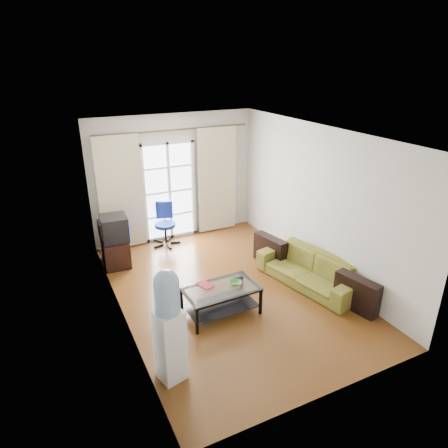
{
  "coord_description": "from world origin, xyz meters",
  "views": [
    {
      "loc": [
        -2.67,
        -5.32,
        3.75
      ],
      "look_at": [
        0.09,
        0.35,
        1.1
      ],
      "focal_mm": 32.0,
      "sensor_mm": 36.0,
      "label": 1
    }
  ],
  "objects_px": {
    "sofa": "(309,270)",
    "crt_tv": "(113,228)",
    "water_cooler": "(169,324)",
    "coffee_table": "(221,297)",
    "task_chair": "(166,232)",
    "tv_stand": "(115,251)"
  },
  "relations": [
    {
      "from": "sofa",
      "to": "crt_tv",
      "type": "height_order",
      "value": "crt_tv"
    },
    {
      "from": "coffee_table",
      "to": "task_chair",
      "type": "relative_size",
      "value": 1.28
    },
    {
      "from": "crt_tv",
      "to": "task_chair",
      "type": "bearing_deg",
      "value": 25.27
    },
    {
      "from": "coffee_table",
      "to": "crt_tv",
      "type": "distance_m",
      "value": 2.66
    },
    {
      "from": "sofa",
      "to": "coffee_table",
      "type": "distance_m",
      "value": 1.79
    },
    {
      "from": "task_chair",
      "to": "water_cooler",
      "type": "distance_m",
      "value": 3.99
    },
    {
      "from": "water_cooler",
      "to": "coffee_table",
      "type": "bearing_deg",
      "value": 26.99
    },
    {
      "from": "task_chair",
      "to": "water_cooler",
      "type": "relative_size",
      "value": 0.59
    },
    {
      "from": "crt_tv",
      "to": "water_cooler",
      "type": "xyz_separation_m",
      "value": [
        -0.01,
        -3.31,
        0.04
      ]
    },
    {
      "from": "sofa",
      "to": "water_cooler",
      "type": "distance_m",
      "value": 3.16
    },
    {
      "from": "sofa",
      "to": "coffee_table",
      "type": "xyz_separation_m",
      "value": [
        -1.79,
        -0.13,
        0.02
      ]
    },
    {
      "from": "sofa",
      "to": "crt_tv",
      "type": "distance_m",
      "value": 3.7
    },
    {
      "from": "sofa",
      "to": "water_cooler",
      "type": "xyz_separation_m",
      "value": [
        -2.93,
        -1.07,
        0.52
      ]
    },
    {
      "from": "sofa",
      "to": "task_chair",
      "type": "xyz_separation_m",
      "value": [
        -1.75,
        2.71,
        -0.02
      ]
    },
    {
      "from": "water_cooler",
      "to": "task_chair",
      "type": "bearing_deg",
      "value": 60.05
    },
    {
      "from": "task_chair",
      "to": "tv_stand",
      "type": "bearing_deg",
      "value": -142.12
    },
    {
      "from": "water_cooler",
      "to": "sofa",
      "type": "bearing_deg",
      "value": 7.46
    },
    {
      "from": "crt_tv",
      "to": "task_chair",
      "type": "xyz_separation_m",
      "value": [
        1.16,
        0.47,
        -0.49
      ]
    },
    {
      "from": "task_chair",
      "to": "water_cooler",
      "type": "bearing_deg",
      "value": -90.23
    },
    {
      "from": "crt_tv",
      "to": "coffee_table",
      "type": "bearing_deg",
      "value": -61.32
    },
    {
      "from": "coffee_table",
      "to": "water_cooler",
      "type": "bearing_deg",
      "value": -140.32
    },
    {
      "from": "sofa",
      "to": "crt_tv",
      "type": "bearing_deg",
      "value": -139.69
    }
  ]
}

